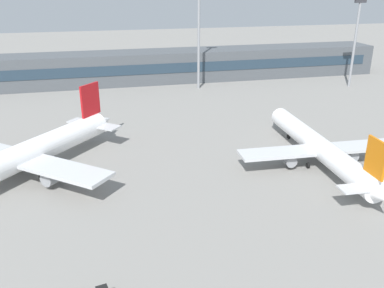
{
  "coord_description": "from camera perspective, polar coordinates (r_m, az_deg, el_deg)",
  "views": [
    {
      "loc": [
        -22.06,
        -23.74,
        28.92
      ],
      "look_at": [
        -6.89,
        40.0,
        3.0
      ],
      "focal_mm": 39.13,
      "sensor_mm": 36.0,
      "label": 1
    }
  ],
  "objects": [
    {
      "name": "airplane_near",
      "position": [
        72.92,
        16.68,
        -0.21
      ],
      "size": [
        27.56,
        39.57,
        9.78
      ],
      "color": "white",
      "rests_on": "ground_plane"
    },
    {
      "name": "ground_plane",
      "position": [
        73.39,
        5.24,
        -1.72
      ],
      "size": [
        400.0,
        400.0,
        0.0
      ],
      "primitive_type": "plane",
      "color": "gray"
    },
    {
      "name": "airplane_mid",
      "position": [
        68.47,
        -23.08,
        -2.06
      ],
      "size": [
        33.53,
        36.94,
        11.42
      ],
      "color": "white",
      "rests_on": "ground_plane"
    },
    {
      "name": "terminal_building",
      "position": [
        128.46,
        -3.31,
        10.59
      ],
      "size": [
        131.5,
        12.13,
        9.0
      ],
      "color": "#4C5156",
      "rests_on": "ground_plane"
    },
    {
      "name": "floodlight_tower_west",
      "position": [
        127.73,
        21.41,
        13.48
      ],
      "size": [
        3.2,
        0.8,
        24.14
      ],
      "color": "gray",
      "rests_on": "ground_plane"
    },
    {
      "name": "floodlight_tower_east",
      "position": [
        117.07,
        0.93,
        15.3
      ],
      "size": [
        3.2,
        0.8,
        28.11
      ],
      "color": "gray",
      "rests_on": "ground_plane"
    }
  ]
}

